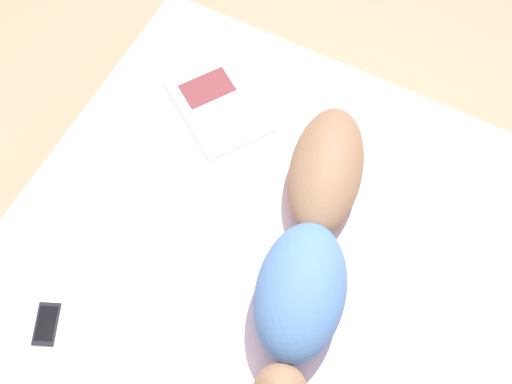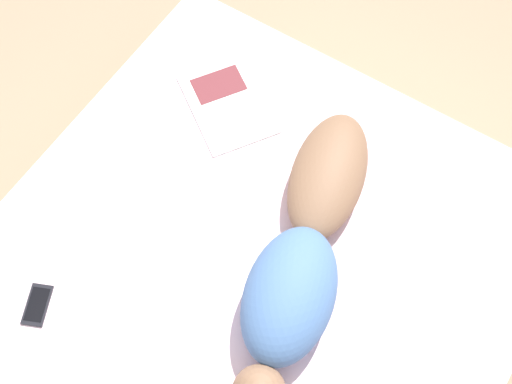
{
  "view_description": "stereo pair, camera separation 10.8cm",
  "coord_description": "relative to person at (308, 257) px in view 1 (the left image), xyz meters",
  "views": [
    {
      "loc": [
        -0.41,
        0.66,
        2.97
      ],
      "look_at": [
        0.14,
        -0.4,
        0.63
      ],
      "focal_mm": 50.0,
      "sensor_mm": 36.0,
      "label": 1
    },
    {
      "loc": [
        -0.51,
        0.6,
        2.97
      ],
      "look_at": [
        0.14,
        -0.4,
        0.63
      ],
      "focal_mm": 50.0,
      "sensor_mm": 36.0,
      "label": 2
    }
  ],
  "objects": [
    {
      "name": "cell_phone",
      "position": [
        0.7,
        0.6,
        -0.09
      ],
      "size": [
        0.13,
        0.17,
        0.01
      ],
      "rotation": [
        0.0,
        0.0,
        0.42
      ],
      "color": "black",
      "rests_on": "bed"
    },
    {
      "name": "open_magazine",
      "position": [
        0.61,
        -0.46,
        -0.09
      ],
      "size": [
        0.5,
        0.47,
        0.01
      ],
      "rotation": [
        0.0,
        0.0,
        -0.59
      ],
      "color": "white",
      "rests_on": "bed"
    },
    {
      "name": "bed",
      "position": [
        0.15,
        0.24,
        -0.39
      ],
      "size": [
        1.93,
        2.3,
        0.58
      ],
      "color": "beige",
      "rests_on": "ground_plane"
    },
    {
      "name": "ground_plane",
      "position": [
        0.15,
        0.24,
        -0.67
      ],
      "size": [
        12.0,
        12.0,
        0.0
      ],
      "primitive_type": "plane",
      "color": "#9E8466"
    },
    {
      "name": "person",
      "position": [
        0.0,
        0.0,
        0.0
      ],
      "size": [
        0.54,
        1.23,
        0.23
      ],
      "rotation": [
        0.0,
        0.0,
        0.26
      ],
      "color": "brown",
      "rests_on": "bed"
    }
  ]
}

